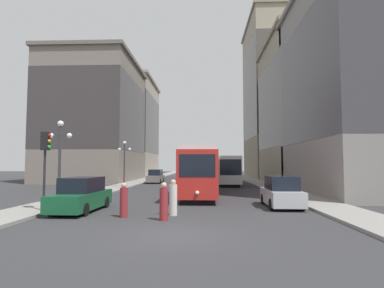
# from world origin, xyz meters

# --- Properties ---
(ground_plane) EXTENTS (200.00, 200.00, 0.00)m
(ground_plane) POSITION_xyz_m (0.00, 0.00, 0.00)
(ground_plane) COLOR #303033
(sidewalk_left) EXTENTS (2.67, 120.00, 0.15)m
(sidewalk_left) POSITION_xyz_m (-8.22, 40.00, 0.07)
(sidewalk_left) COLOR gray
(sidewalk_left) RESTS_ON ground
(sidewalk_right) EXTENTS (2.67, 120.00, 0.15)m
(sidewalk_right) POSITION_xyz_m (8.22, 40.00, 0.07)
(sidewalk_right) COLOR gray
(sidewalk_right) RESTS_ON ground
(streetcar) EXTENTS (2.76, 14.37, 3.89)m
(streetcar) POSITION_xyz_m (0.67, 14.82, 2.10)
(streetcar) COLOR black
(streetcar) RESTS_ON ground
(transit_bus) EXTENTS (3.00, 11.29, 3.45)m
(transit_bus) POSITION_xyz_m (3.64, 27.86, 1.95)
(transit_bus) COLOR black
(transit_bus) RESTS_ON ground
(parked_car_left_near) EXTENTS (1.98, 4.84, 1.82)m
(parked_car_left_near) POSITION_xyz_m (-5.59, 5.43, 0.84)
(parked_car_left_near) COLOR black
(parked_car_left_near) RESTS_ON ground
(parked_car_left_mid) EXTENTS (1.94, 4.62, 1.82)m
(parked_car_left_mid) POSITION_xyz_m (-5.59, 30.89, 0.84)
(parked_car_left_mid) COLOR black
(parked_car_left_mid) RESTS_ON ground
(parked_car_right_far) EXTENTS (1.93, 4.24, 1.82)m
(parked_car_right_far) POSITION_xyz_m (5.59, 7.49, 0.84)
(parked_car_right_far) COLOR black
(parked_car_right_far) RESTS_ON ground
(pedestrian_crossing_near) EXTENTS (0.40, 0.40, 1.77)m
(pedestrian_crossing_near) POSITION_xyz_m (-0.51, 4.28, 0.82)
(pedestrian_crossing_near) COLOR beige
(pedestrian_crossing_near) RESTS_ON ground
(pedestrian_crossing_far) EXTENTS (0.37, 0.37, 1.64)m
(pedestrian_crossing_far) POSITION_xyz_m (-2.81, 3.61, 0.76)
(pedestrian_crossing_far) COLOR maroon
(pedestrian_crossing_far) RESTS_ON ground
(pedestrian_on_sidewalk) EXTENTS (0.38, 0.38, 1.71)m
(pedestrian_on_sidewalk) POSITION_xyz_m (-0.79, 2.86, 0.80)
(pedestrian_on_sidewalk) COLOR maroon
(pedestrian_on_sidewalk) RESTS_ON ground
(traffic_light_near_left) EXTENTS (0.47, 0.36, 4.06)m
(traffic_light_near_left) POSITION_xyz_m (-7.27, 4.70, 3.28)
(traffic_light_near_left) COLOR #232328
(traffic_light_near_left) RESTS_ON sidewalk_left
(lamp_post_left_near) EXTENTS (1.41, 0.36, 4.96)m
(lamp_post_left_near) POSITION_xyz_m (-7.49, 6.78, 3.45)
(lamp_post_left_near) COLOR #333338
(lamp_post_left_near) RESTS_ON sidewalk_left
(lamp_post_left_far) EXTENTS (1.41, 0.36, 4.85)m
(lamp_post_left_far) POSITION_xyz_m (-7.49, 21.61, 3.38)
(lamp_post_left_far) COLOR #333338
(lamp_post_left_far) RESTS_ON sidewalk_left
(building_left_corner) EXTENTS (12.38, 16.77, 19.77)m
(building_left_corner) POSITION_xyz_m (-15.45, 52.13, 10.17)
(building_left_corner) COLOR #A89E8E
(building_left_corner) RESTS_ON ground
(building_left_midblock) EXTENTS (12.50, 16.80, 18.28)m
(building_left_midblock) POSITION_xyz_m (-15.51, 35.00, 9.39)
(building_left_midblock) COLOR slate
(building_left_midblock) RESTS_ON ground
(building_right_corner) EXTENTS (12.76, 15.94, 18.30)m
(building_right_corner) POSITION_xyz_m (15.63, 15.83, 9.40)
(building_right_corner) COLOR gray
(building_right_corner) RESTS_ON ground
(building_right_midblock) EXTENTS (11.52, 17.88, 29.66)m
(building_right_midblock) POSITION_xyz_m (15.02, 47.40, 15.29)
(building_right_midblock) COLOR gray
(building_right_midblock) RESTS_ON ground
(building_right_far) EXTENTS (14.06, 15.01, 19.06)m
(building_right_far) POSITION_xyz_m (16.29, 29.96, 9.80)
(building_right_far) COLOR gray
(building_right_far) RESTS_ON ground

